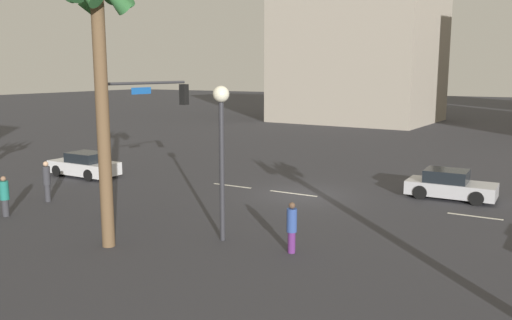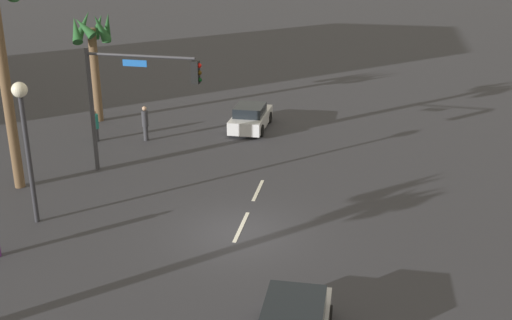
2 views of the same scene
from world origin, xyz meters
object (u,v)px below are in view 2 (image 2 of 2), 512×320
traffic_signal (129,90)px  streetlamp (24,125)px  pedestrian_2 (145,122)px  car_0 (251,118)px  pedestrian_0 (95,125)px  palm_tree_1 (93,41)px

traffic_signal → streetlamp: (-5.47, 1.81, -0.02)m
streetlamp → traffic_signal: bearing=-18.3°
pedestrian_2 → traffic_signal: bearing=-166.1°
car_0 → pedestrian_2: size_ratio=2.23×
car_0 → pedestrian_2: (-3.07, 5.01, 0.35)m
pedestrian_0 → pedestrian_2: (0.57, -2.52, 0.12)m
car_0 → streetlamp: bearing=156.3°
car_0 → streetlamp: 14.59m
streetlamp → pedestrian_2: streetlamp is taller
streetlamp → car_0: bearing=-23.7°
traffic_signal → pedestrian_2: 5.45m
palm_tree_1 → pedestrian_0: bearing=-158.5°
car_0 → palm_tree_1: 9.79m
pedestrian_2 → streetlamp: bearing=176.0°
pedestrian_2 → palm_tree_1: palm_tree_1 is taller
car_0 → traffic_signal: size_ratio=0.74×
streetlamp → pedestrian_0: 10.02m
car_0 → pedestrian_0: pedestrian_0 is taller
traffic_signal → pedestrian_0: (3.92, 3.63, -2.98)m
streetlamp → pedestrian_2: size_ratio=2.90×
streetlamp → palm_tree_1: size_ratio=0.86×
car_0 → pedestrian_0: bearing=115.8°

